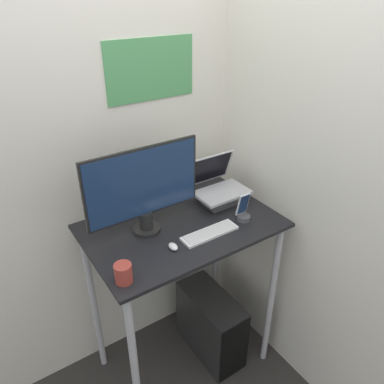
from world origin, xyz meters
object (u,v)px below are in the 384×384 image
at_px(laptop, 219,190).
at_px(monitor, 144,190).
at_px(mouse, 173,247).
at_px(computer_tower, 211,324).
at_px(cell_phone, 243,213).
at_px(keyboard, 210,233).

distance_m(laptop, monitor, 0.53).
relative_size(mouse, computer_tower, 0.12).
bearing_deg(cell_phone, mouse, -179.00).
height_order(monitor, computer_tower, monitor).
bearing_deg(laptop, mouse, -152.49).
bearing_deg(laptop, monitor, -176.33).
height_order(monitor, mouse, monitor).
bearing_deg(mouse, keyboard, -0.31).
bearing_deg(keyboard, cell_phone, 2.24).
bearing_deg(monitor, cell_phone, -22.52).
bearing_deg(mouse, monitor, 99.52).
xyz_separation_m(keyboard, cell_phone, (0.23, 0.01, 0.04)).
bearing_deg(laptop, computer_tower, -135.81).
bearing_deg(computer_tower, laptop, 44.19).
height_order(laptop, monitor, monitor).
xyz_separation_m(laptop, computer_tower, (-0.11, -0.11, -0.96)).
relative_size(keyboard, computer_tower, 0.61).
relative_size(laptop, computer_tower, 0.60).
bearing_deg(computer_tower, mouse, -159.34).
xyz_separation_m(laptop, cell_phone, (-0.01, -0.24, -0.03)).
bearing_deg(cell_phone, laptop, 86.92).
height_order(monitor, cell_phone, monitor).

